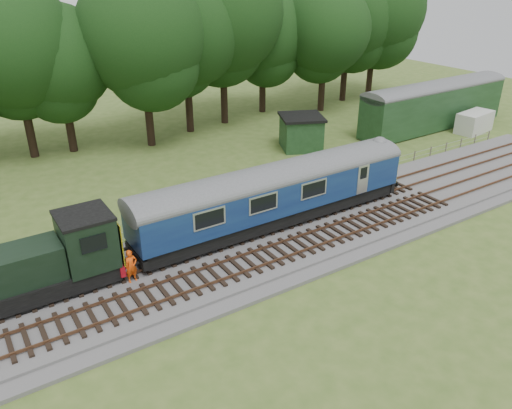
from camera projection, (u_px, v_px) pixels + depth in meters
ground at (201, 267)px, 27.03m from camera, size 120.00×120.00×0.00m
ballast at (201, 264)px, 26.96m from camera, size 70.00×7.00×0.35m
track_north at (189, 249)px, 27.91m from camera, size 67.20×2.40×0.21m
track_south at (215, 274)px, 25.64m from camera, size 67.20×2.40×0.21m
fence at (167, 233)px, 30.43m from camera, size 64.00×0.12×1.00m
tree_line at (86, 151)px, 43.65m from camera, size 70.00×8.00×18.00m
dmu_railcar at (275, 190)px, 29.81m from camera, size 18.05×2.86×3.88m
shunter_loco at (31, 269)px, 23.27m from camera, size 8.91×2.60×3.38m
worker at (131, 266)px, 24.82m from camera, size 0.70×0.51×1.76m
parked_coach at (435, 103)px, 48.78m from camera, size 17.75×3.40×4.53m
shed at (301, 132)px, 43.73m from camera, size 4.77×4.77×2.95m
caravan at (474, 122)px, 48.28m from camera, size 4.23×2.50×1.95m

